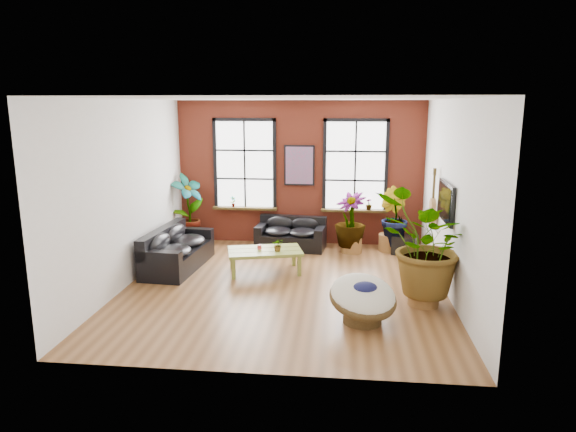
# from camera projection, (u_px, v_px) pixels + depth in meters

# --- Properties ---
(room) EXTENTS (6.04, 6.54, 3.54)m
(room) POSITION_uv_depth(u_px,v_px,m) (285.00, 195.00, 9.54)
(room) COLOR brown
(room) RESTS_ON ground
(sofa_back) EXTENTS (1.70, 0.96, 0.75)m
(sofa_back) POSITION_uv_depth(u_px,v_px,m) (291.00, 234.00, 12.34)
(sofa_back) COLOR black
(sofa_back) RESTS_ON ground
(sofa_left) EXTENTS (1.04, 2.19, 0.84)m
(sofa_left) POSITION_uv_depth(u_px,v_px,m) (176.00, 250.00, 10.85)
(sofa_left) COLOR black
(sofa_left) RESTS_ON ground
(coffee_table) EXTENTS (1.66, 1.21, 0.58)m
(coffee_table) POSITION_uv_depth(u_px,v_px,m) (265.00, 252.00, 10.54)
(coffee_table) COLOR olive
(coffee_table) RESTS_ON ground
(papasan_chair) EXTENTS (1.38, 1.39, 0.80)m
(papasan_chair) POSITION_uv_depth(u_px,v_px,m) (363.00, 298.00, 8.09)
(papasan_chair) COLOR #503A1C
(papasan_chair) RESTS_ON ground
(poster) EXTENTS (0.74, 0.06, 0.98)m
(poster) POSITION_uv_depth(u_px,v_px,m) (299.00, 165.00, 12.45)
(poster) COLOR black
(poster) RESTS_ON room
(tv_wall_unit) EXTENTS (0.13, 1.86, 1.20)m
(tv_wall_unit) POSITION_uv_depth(u_px,v_px,m) (442.00, 205.00, 9.72)
(tv_wall_unit) COLOR black
(tv_wall_unit) RESTS_ON room
(media_box) EXTENTS (0.65, 0.59, 0.44)m
(media_box) POSITION_uv_depth(u_px,v_px,m) (405.00, 245.00, 11.85)
(media_box) COLOR black
(media_box) RESTS_ON ground
(pot_back_left) EXTENTS (0.64, 0.64, 0.36)m
(pot_back_left) POSITION_uv_depth(u_px,v_px,m) (191.00, 237.00, 12.68)
(pot_back_left) COLOR brown
(pot_back_left) RESTS_ON ground
(pot_back_right) EXTENTS (0.69, 0.69, 0.40)m
(pot_back_right) POSITION_uv_depth(u_px,v_px,m) (390.00, 242.00, 12.14)
(pot_back_right) COLOR brown
(pot_back_right) RESTS_ON ground
(pot_right_wall) EXTENTS (0.65, 0.65, 0.39)m
(pot_right_wall) POSITION_uv_depth(u_px,v_px,m) (423.00, 294.00, 8.86)
(pot_right_wall) COLOR brown
(pot_right_wall) RESTS_ON ground
(pot_mid) EXTENTS (0.52, 0.52, 0.36)m
(pot_mid) POSITION_uv_depth(u_px,v_px,m) (351.00, 245.00, 12.03)
(pot_mid) COLOR brown
(pot_mid) RESTS_ON ground
(floor_plant_back_left) EXTENTS (0.97, 1.03, 1.62)m
(floor_plant_back_left) POSITION_uv_depth(u_px,v_px,m) (189.00, 207.00, 12.49)
(floor_plant_back_left) COLOR #234311
(floor_plant_back_left) RESTS_ON ground
(floor_plant_back_right) EXTENTS (0.88, 0.95, 1.37)m
(floor_plant_back_right) POSITION_uv_depth(u_px,v_px,m) (393.00, 216.00, 11.99)
(floor_plant_back_right) COLOR #234311
(floor_plant_back_right) RESTS_ON ground
(floor_plant_right_wall) EXTENTS (2.16, 2.15, 1.81)m
(floor_plant_right_wall) POSITION_uv_depth(u_px,v_px,m) (427.00, 246.00, 8.64)
(floor_plant_right_wall) COLOR #234311
(floor_plant_right_wall) RESTS_ON ground
(floor_plant_mid) EXTENTS (1.00, 1.00, 1.27)m
(floor_plant_mid) POSITION_uv_depth(u_px,v_px,m) (350.00, 220.00, 11.91)
(floor_plant_mid) COLOR #234311
(floor_plant_mid) RESTS_ON ground
(table_plant) EXTENTS (0.26, 0.24, 0.26)m
(table_plant) POSITION_uv_depth(u_px,v_px,m) (278.00, 245.00, 10.40)
(table_plant) COLOR #234311
(table_plant) RESTS_ON coffee_table
(sill_plant_left) EXTENTS (0.17, 0.17, 0.27)m
(sill_plant_left) POSITION_uv_depth(u_px,v_px,m) (233.00, 201.00, 12.76)
(sill_plant_left) COLOR #234311
(sill_plant_left) RESTS_ON room
(sill_plant_right) EXTENTS (0.19, 0.19, 0.27)m
(sill_plant_right) POSITION_uv_depth(u_px,v_px,m) (369.00, 204.00, 12.42)
(sill_plant_right) COLOR #234311
(sill_plant_right) RESTS_ON room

